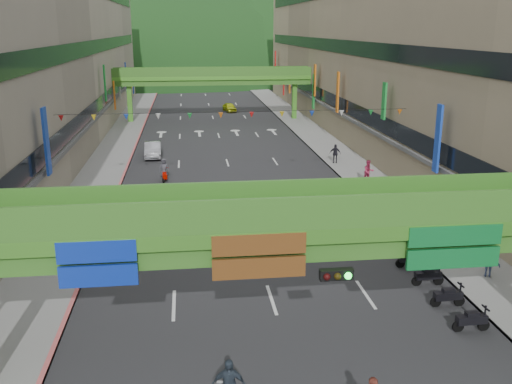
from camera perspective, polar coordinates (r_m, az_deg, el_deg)
road_slab at (r=63.01m, az=-3.55°, el=5.00°), size 18.00×140.00×0.02m
sidewalk_left at (r=63.32m, az=-13.56°, el=4.70°), size 4.00×140.00×0.15m
sidewalk_right at (r=64.57m, az=6.28°, el=5.27°), size 4.00×140.00×0.15m
curb_left at (r=63.13m, az=-11.85°, el=4.78°), size 0.20×140.00×0.18m
curb_right at (r=64.17m, az=4.62°, el=5.25°), size 0.20×140.00×0.18m
building_row_left at (r=63.64m, az=-21.41°, el=12.64°), size 12.80×95.00×19.00m
building_row_right at (r=65.77m, az=13.47°, el=13.37°), size 12.80×95.00×19.00m
overpass_near at (r=19.02m, az=7.45°, el=-5.48°), size 28.00×12.27×7.10m
overpass_far at (r=77.10m, az=-4.32°, el=11.08°), size 28.00×2.20×7.10m
hill_left at (r=172.52m, az=-10.96°, el=11.83°), size 168.00×140.00×112.00m
hill_right at (r=194.23m, az=1.56°, el=12.57°), size 208.00×176.00×128.00m
bunting_string at (r=42.34m, az=-1.99°, el=7.71°), size 26.00×0.36×0.47m
scooter_rider_far at (r=46.95m, az=-9.18°, el=2.16°), size 0.85×1.60×1.96m
parked_scooter_row at (r=29.30m, az=16.83°, el=-8.02°), size 1.60×9.35×1.08m
car_silver at (r=56.26m, az=-10.28°, el=4.16°), size 1.74×4.49×1.46m
car_yellow at (r=86.13m, az=-2.66°, el=8.45°), size 2.14×3.97×1.28m
pedestrian_red at (r=46.45m, az=11.17°, el=1.83°), size 0.98×0.80×1.85m
pedestrian_dark at (r=52.96m, az=7.91°, el=3.68°), size 1.10×0.71×1.74m
pedestrian_blue at (r=30.92m, az=22.25°, el=-6.62°), size 0.93×0.80×1.68m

